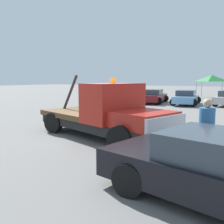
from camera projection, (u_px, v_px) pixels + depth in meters
name	position (u px, v px, depth m)	size (l,w,h in m)	color
ground_plane	(102.00, 137.00, 10.15)	(160.00, 160.00, 0.00)	slate
tow_truck	(108.00, 115.00, 9.75)	(6.63, 3.73, 2.51)	black
person_near_truck	(207.00, 128.00, 6.57)	(0.40, 0.40, 1.82)	#475B84
parked_car_tan	(124.00, 95.00, 27.09)	(2.53, 4.81, 1.34)	tan
parked_car_maroon	(153.00, 96.00, 24.65)	(2.99, 5.08, 1.34)	maroon
parked_car_skyblue	(186.00, 98.00, 22.93)	(2.74, 4.91, 1.34)	#669ED1
canopy_tent_green	(212.00, 78.00, 31.38)	(3.03, 3.03, 2.87)	#9E9EA3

